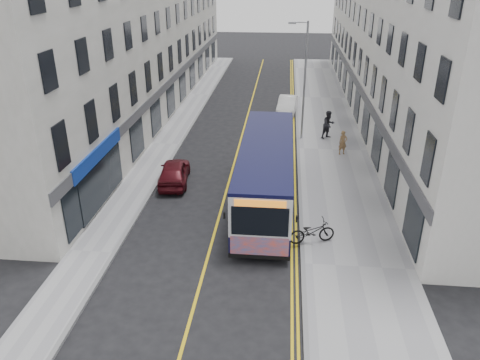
% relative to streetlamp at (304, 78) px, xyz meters
% --- Properties ---
extents(ground, '(140.00, 140.00, 0.00)m').
position_rel_streetlamp_xyz_m(ground, '(-4.17, -14.00, -4.38)').
color(ground, black).
rests_on(ground, ground).
extents(pavement_east, '(4.50, 64.00, 0.12)m').
position_rel_streetlamp_xyz_m(pavement_east, '(2.08, -2.00, -4.32)').
color(pavement_east, '#98989A').
rests_on(pavement_east, ground).
extents(pavement_west, '(2.00, 64.00, 0.12)m').
position_rel_streetlamp_xyz_m(pavement_west, '(-9.17, -2.00, -4.32)').
color(pavement_west, '#98989A').
rests_on(pavement_west, ground).
extents(kerb_east, '(0.18, 64.00, 0.13)m').
position_rel_streetlamp_xyz_m(kerb_east, '(-0.17, -2.00, -4.32)').
color(kerb_east, slate).
rests_on(kerb_east, ground).
extents(kerb_west, '(0.18, 64.00, 0.13)m').
position_rel_streetlamp_xyz_m(kerb_west, '(-8.17, -2.00, -4.32)').
color(kerb_west, slate).
rests_on(kerb_west, ground).
extents(road_centre_line, '(0.12, 64.00, 0.01)m').
position_rel_streetlamp_xyz_m(road_centre_line, '(-4.17, -2.00, -4.38)').
color(road_centre_line, gold).
rests_on(road_centre_line, ground).
extents(road_dbl_yellow_inner, '(0.10, 64.00, 0.01)m').
position_rel_streetlamp_xyz_m(road_dbl_yellow_inner, '(-0.62, -2.00, -4.38)').
color(road_dbl_yellow_inner, gold).
rests_on(road_dbl_yellow_inner, ground).
extents(road_dbl_yellow_outer, '(0.10, 64.00, 0.01)m').
position_rel_streetlamp_xyz_m(road_dbl_yellow_outer, '(-0.42, -2.00, -4.38)').
color(road_dbl_yellow_outer, gold).
rests_on(road_dbl_yellow_outer, ground).
extents(terrace_east, '(6.00, 46.00, 13.00)m').
position_rel_streetlamp_xyz_m(terrace_east, '(7.33, 7.00, 2.12)').
color(terrace_east, silver).
rests_on(terrace_east, ground).
extents(terrace_west, '(6.00, 46.00, 13.00)m').
position_rel_streetlamp_xyz_m(terrace_west, '(-13.17, 7.00, 2.12)').
color(terrace_west, silver).
rests_on(terrace_west, ground).
extents(streetlamp, '(1.32, 0.18, 8.00)m').
position_rel_streetlamp_xyz_m(streetlamp, '(0.00, 0.00, 0.00)').
color(streetlamp, gray).
rests_on(streetlamp, ground).
extents(city_bus, '(2.60, 11.16, 3.24)m').
position_rel_streetlamp_xyz_m(city_bus, '(-1.97, -9.80, -2.61)').
color(city_bus, black).
rests_on(city_bus, ground).
extents(bicycle, '(2.17, 1.28, 1.08)m').
position_rel_streetlamp_xyz_m(bicycle, '(0.23, -13.58, -3.72)').
color(bicycle, black).
rests_on(bicycle, pavement_east).
extents(pedestrian_near, '(0.66, 0.55, 1.56)m').
position_rel_streetlamp_xyz_m(pedestrian_near, '(2.62, -2.80, -3.48)').
color(pedestrian_near, olive).
rests_on(pedestrian_near, pavement_east).
extents(pedestrian_far, '(1.21, 1.16, 1.96)m').
position_rel_streetlamp_xyz_m(pedestrian_far, '(1.92, 0.22, -3.28)').
color(pedestrian_far, '#222227').
rests_on(pedestrian_far, pavement_east).
extents(car_white, '(1.81, 4.18, 1.34)m').
position_rel_streetlamp_xyz_m(car_white, '(-0.97, 6.47, -3.71)').
color(car_white, silver).
rests_on(car_white, ground).
extents(car_maroon, '(2.01, 4.08, 1.34)m').
position_rel_streetlamp_xyz_m(car_maroon, '(-7.21, -7.86, -3.71)').
color(car_maroon, '#4A0C13').
rests_on(car_maroon, ground).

